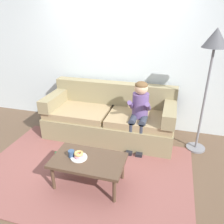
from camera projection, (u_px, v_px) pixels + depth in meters
ground at (92, 161)px, 3.39m from camera, size 10.00×10.00×0.00m
wall_back at (116, 52)px, 4.02m from camera, size 8.00×0.10×2.80m
area_rug at (85, 171)px, 3.17m from camera, size 2.94×1.99×0.01m
couch at (110, 118)px, 3.98m from camera, size 2.23×0.90×0.91m
coffee_table at (88, 162)px, 2.81m from camera, size 0.92×0.54×0.40m
person_child at (139, 109)px, 3.52m from camera, size 0.34×0.58×1.10m
plate at (79, 158)px, 2.81m from camera, size 0.21×0.21×0.01m
donut at (79, 156)px, 2.80m from camera, size 0.13×0.13×0.04m
donut_second at (79, 154)px, 2.78m from camera, size 0.14×0.14×0.04m
mug at (71, 154)px, 2.82m from camera, size 0.08×0.08×0.09m
toy_controller at (61, 154)px, 3.50m from camera, size 0.23×0.09×0.05m
floor_lamp at (213, 52)px, 3.03m from camera, size 0.35×0.35×1.89m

